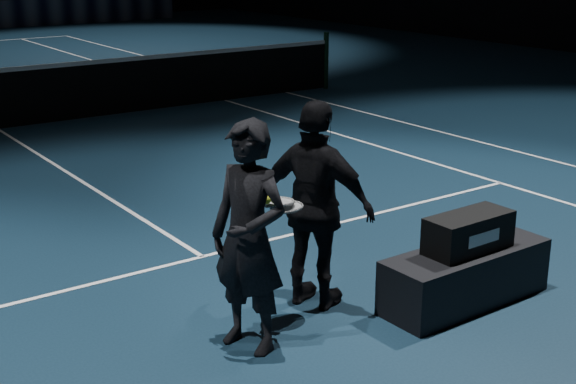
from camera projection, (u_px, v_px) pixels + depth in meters
name	position (u px, v px, depth m)	size (l,w,h in m)	color
net_post_right	(326.00, 61.00, 15.76)	(0.10, 0.10, 1.10)	black
player_bench	(465.00, 276.00, 6.44)	(1.49, 0.50, 0.45)	black
racket_bag	(468.00, 232.00, 6.32)	(0.75, 0.32, 0.30)	black
bag_signature	(484.00, 238.00, 6.20)	(0.35, 0.00, 0.10)	white
player_a	(249.00, 238.00, 5.55)	(0.61, 0.40, 1.66)	black
player_b	(316.00, 206.00, 6.21)	(0.97, 0.41, 1.66)	black
racket_lower	(287.00, 207.00, 5.87)	(0.68, 0.22, 0.03)	black
racket_upper	(278.00, 202.00, 5.83)	(0.68, 0.22, 0.03)	black
tennis_balls	(270.00, 197.00, 5.68)	(0.12, 0.10, 0.12)	gold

